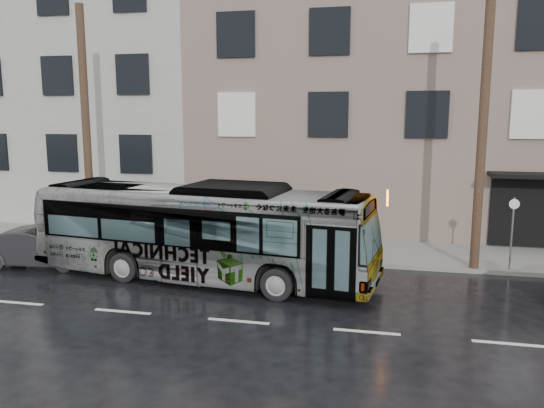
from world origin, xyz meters
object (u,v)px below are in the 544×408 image
(bus, at_px, (202,231))
(dark_sedan, at_px, (40,248))
(sign_post, at_px, (512,234))
(utility_pole_front, at_px, (482,132))
(utility_pole_rear, at_px, (86,129))

(bus, height_order, dark_sedan, bus)
(sign_post, bearing_deg, utility_pole_front, 180.00)
(utility_pole_rear, bearing_deg, bus, -25.50)
(utility_pole_front, bearing_deg, sign_post, 0.00)
(utility_pole_front, bearing_deg, bus, -163.33)
(sign_post, distance_m, dark_sedan, 15.85)
(utility_pole_front, height_order, dark_sedan, utility_pole_front)
(bus, distance_m, dark_sedan, 6.02)
(dark_sedan, bearing_deg, utility_pole_front, -87.86)
(utility_pole_front, distance_m, utility_pole_rear, 14.00)
(utility_pole_rear, distance_m, dark_sedan, 4.70)
(sign_post, distance_m, bus, 10.04)
(sign_post, xyz_separation_m, dark_sedan, (-15.65, -2.43, -0.68))
(bus, relative_size, dark_sedan, 2.74)
(utility_pole_front, xyz_separation_m, utility_pole_rear, (-14.00, 0.00, 0.00))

